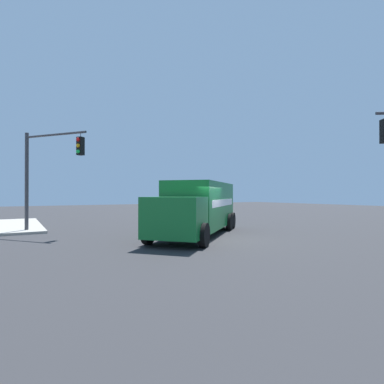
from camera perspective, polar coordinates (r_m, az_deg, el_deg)
name	(u,v)px	position (r m, az deg, el deg)	size (l,w,h in m)	color
ground_plane	(216,240)	(14.27, 4.70, -9.14)	(100.00, 100.00, 0.00)	#2B2B2D
delivery_truck	(199,207)	(15.82, 1.28, -2.91)	(7.59, 8.06, 2.81)	#146B2D
traffic_light_primary	(45,165)	(18.27, -26.40, 4.71)	(3.42, 2.71, 5.51)	#38383D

